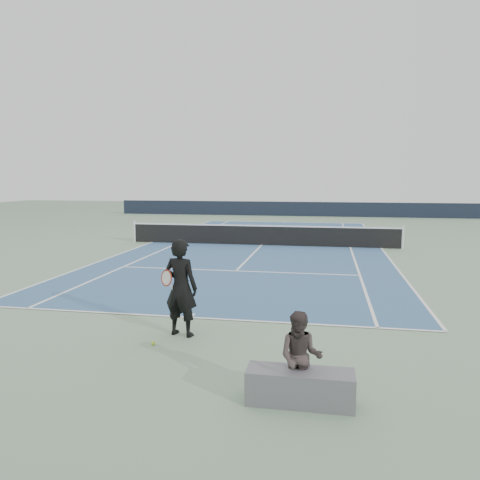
% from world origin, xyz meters
% --- Properties ---
extents(ground, '(80.00, 80.00, 0.00)m').
position_xyz_m(ground, '(0.00, 0.00, 0.00)').
color(ground, gray).
extents(court_surface, '(10.97, 23.77, 0.01)m').
position_xyz_m(court_surface, '(0.00, 0.00, 0.01)').
color(court_surface, '#375C84').
rests_on(court_surface, ground).
extents(tennis_net, '(12.90, 0.10, 1.07)m').
position_xyz_m(tennis_net, '(0.00, 0.00, 0.50)').
color(tennis_net, silver).
rests_on(tennis_net, ground).
extents(windscreen_far, '(30.00, 0.25, 1.20)m').
position_xyz_m(windscreen_far, '(0.00, 17.88, 0.60)').
color(windscreen_far, black).
rests_on(windscreen_far, ground).
extents(tennis_player, '(0.88, 0.69, 1.98)m').
position_xyz_m(tennis_player, '(0.16, -13.04, 0.99)').
color(tennis_player, black).
rests_on(tennis_player, ground).
extents(tennis_ball, '(0.07, 0.07, 0.07)m').
position_xyz_m(tennis_ball, '(-0.20, -13.69, 0.04)').
color(tennis_ball, '#BAE42E').
rests_on(tennis_ball, ground).
extents(spectator_bench, '(1.54, 0.59, 1.33)m').
position_xyz_m(spectator_bench, '(2.68, -15.52, 0.47)').
color(spectator_bench, slate).
rests_on(spectator_bench, ground).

